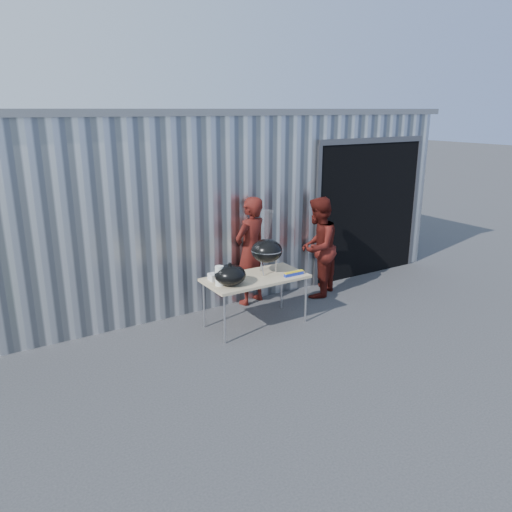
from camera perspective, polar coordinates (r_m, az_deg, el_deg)
ground at (r=6.83m, az=1.97°, el=-10.50°), size 80.00×80.00×0.00m
building at (r=10.67m, az=-7.75°, el=7.92°), size 8.20×6.20×3.10m
folding_table at (r=7.27m, az=-0.06°, el=-2.69°), size 1.50×0.75×0.75m
kettle_grill at (r=7.31m, az=1.23°, el=1.14°), size 0.47×0.47×0.94m
grill_lid at (r=6.91m, az=-2.97°, el=-2.17°), size 0.44×0.44×0.32m
paper_towels at (r=6.88m, az=-4.20°, el=-2.28°), size 0.12×0.12×0.28m
white_tub at (r=7.14m, az=-4.59°, el=-2.36°), size 0.20×0.15×0.10m
foil_box at (r=7.33m, az=4.34°, el=-2.01°), size 0.32×0.05×0.06m
person_cook at (r=8.07m, az=-0.61°, el=0.58°), size 0.74×0.59×1.77m
person_bystander at (r=8.48m, az=7.07°, el=0.99°), size 1.05×0.99×1.71m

